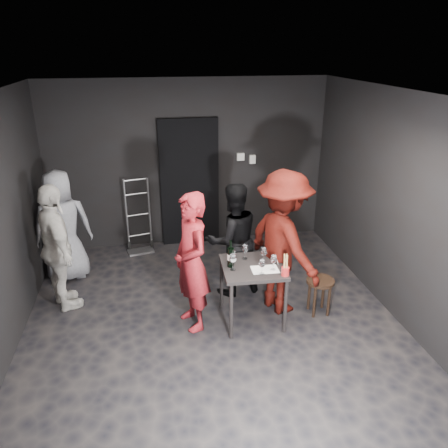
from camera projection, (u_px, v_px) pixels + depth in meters
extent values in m
cube|color=black|center=(213.00, 324.00, 5.32)|extent=(4.50, 5.00, 0.02)
cube|color=silver|center=(211.00, 95.00, 4.29)|extent=(4.50, 5.00, 0.02)
cube|color=black|center=(189.00, 164.00, 7.08)|extent=(4.50, 0.04, 2.70)
cube|color=black|center=(279.00, 381.00, 2.53)|extent=(4.50, 0.04, 2.70)
cube|color=black|center=(399.00, 209.00, 5.18)|extent=(0.04, 5.00, 2.70)
cube|color=black|center=(190.00, 183.00, 7.14)|extent=(0.95, 0.10, 2.10)
cube|color=#B7B7B2|center=(240.00, 157.00, 7.13)|extent=(0.12, 0.06, 0.12)
cube|color=#B7B7B2|center=(252.00, 159.00, 7.19)|extent=(0.10, 0.06, 0.14)
cylinder|color=#B2B2B7|center=(127.00, 215.00, 7.00)|extent=(0.03, 0.03, 1.22)
cylinder|color=#B2B2B7|center=(150.00, 214.00, 7.07)|extent=(0.03, 0.03, 1.22)
cube|color=#B2B2B7|center=(141.00, 251.00, 7.15)|extent=(0.41, 0.22, 0.03)
cylinder|color=black|center=(129.00, 244.00, 7.23)|extent=(0.04, 0.16, 0.16)
cylinder|color=black|center=(152.00, 243.00, 7.30)|extent=(0.04, 0.16, 0.16)
cube|color=black|center=(253.00, 267.00, 5.13)|extent=(0.72, 0.72, 0.04)
cylinder|color=black|center=(231.00, 312.00, 4.94)|extent=(0.04, 0.04, 0.71)
cylinder|color=black|center=(285.00, 306.00, 5.04)|extent=(0.04, 0.04, 0.71)
cylinder|color=black|center=(221.00, 284.00, 5.52)|extent=(0.04, 0.04, 0.71)
cylinder|color=black|center=(270.00, 279.00, 5.62)|extent=(0.04, 0.04, 0.71)
cylinder|color=black|center=(320.00, 281.00, 5.39)|extent=(0.35, 0.35, 0.04)
cylinder|color=black|center=(323.00, 294.00, 5.58)|extent=(0.04, 0.04, 0.41)
cylinder|color=black|center=(309.00, 295.00, 5.55)|extent=(0.04, 0.04, 0.41)
cylinder|color=black|center=(314.00, 303.00, 5.38)|extent=(0.04, 0.04, 0.41)
cylinder|color=black|center=(329.00, 301.00, 5.41)|extent=(0.04, 0.04, 0.41)
imported|color=maroon|center=(191.00, 255.00, 4.97)|extent=(0.63, 0.78, 1.87)
imported|color=black|center=(233.00, 238.00, 5.74)|extent=(0.85, 0.58, 1.60)
imported|color=#380A06|center=(284.00, 228.00, 5.25)|extent=(1.16, 1.58, 2.22)
imported|color=beige|center=(56.00, 243.00, 5.35)|extent=(0.91, 1.18, 1.81)
imported|color=gray|center=(62.00, 223.00, 6.06)|extent=(0.92, 0.62, 1.72)
cube|color=white|center=(265.00, 269.00, 5.03)|extent=(0.32, 0.22, 0.00)
cylinder|color=black|center=(231.00, 258.00, 5.06)|extent=(0.08, 0.08, 0.23)
cylinder|color=black|center=(231.00, 245.00, 5.00)|extent=(0.03, 0.03, 0.10)
cylinder|color=white|center=(231.00, 257.00, 5.06)|extent=(0.08, 0.08, 0.07)
cylinder|color=#AD1F1E|center=(285.00, 271.00, 4.89)|extent=(0.09, 0.09, 0.10)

